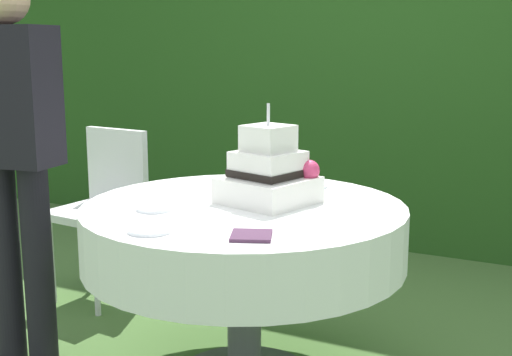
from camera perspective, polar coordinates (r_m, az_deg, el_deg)
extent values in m
cube|color=#234C19|center=(4.66, 12.58, 11.53)|extent=(6.69, 0.64, 2.74)
cylinder|color=#4C4C51|center=(2.67, -1.01, -10.24)|extent=(0.13, 0.13, 0.70)
cylinder|color=brown|center=(2.56, -1.04, -2.65)|extent=(1.20, 1.20, 0.03)
cylinder|color=white|center=(2.58, -1.03, -4.70)|extent=(1.23, 1.23, 0.22)
cube|color=white|center=(2.58, 1.03, -1.02)|extent=(0.38, 0.38, 0.10)
cube|color=white|center=(2.56, 1.03, 1.16)|extent=(0.27, 0.27, 0.10)
cube|color=black|center=(2.56, 1.03, 0.46)|extent=(0.28, 0.28, 0.03)
cube|color=white|center=(2.54, 1.04, 3.38)|extent=(0.20, 0.20, 0.10)
sphere|color=#D13866|center=(2.58, 4.53, 0.65)|extent=(0.08, 0.08, 0.08)
cylinder|color=silver|center=(2.53, 1.05, 5.42)|extent=(0.01, 0.01, 0.08)
cylinder|color=white|center=(2.21, -8.96, -4.37)|extent=(0.15, 0.15, 0.01)
cylinder|color=white|center=(2.50, -8.57, -2.56)|extent=(0.14, 0.14, 0.01)
cylinder|color=white|center=(2.87, 4.93, -0.68)|extent=(0.12, 0.12, 0.01)
cube|color=#4C2D47|center=(2.13, -0.39, -4.90)|extent=(0.17, 0.17, 0.01)
cylinder|color=white|center=(3.66, -16.91, -6.76)|extent=(0.03, 0.03, 0.45)
cylinder|color=white|center=(3.44, -13.38, -7.77)|extent=(0.03, 0.03, 0.45)
cylinder|color=white|center=(3.87, -13.33, -5.61)|extent=(0.03, 0.03, 0.45)
cylinder|color=white|center=(3.65, -9.78, -6.47)|extent=(0.03, 0.03, 0.45)
cube|color=white|center=(3.59, -13.53, -2.90)|extent=(0.44, 0.44, 0.04)
cube|color=white|center=(3.67, -11.68, 1.00)|extent=(0.40, 0.08, 0.40)
cylinder|color=black|center=(3.03, -20.40, -6.82)|extent=(0.12, 0.12, 0.85)
cylinder|color=black|center=(2.93, -17.94, -7.23)|extent=(0.12, 0.12, 0.85)
cube|color=black|center=(2.85, -20.10, 6.51)|extent=(0.38, 0.25, 0.55)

